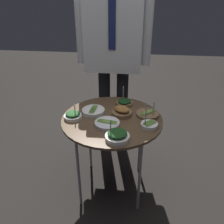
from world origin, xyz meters
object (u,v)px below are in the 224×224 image
object	(u,v)px
bowl_roast_center	(122,112)
bowl_spinach_mid_left	(73,116)
bowl_spinach_front_left	(117,136)
waiter_figure	(114,42)
bowl_spinach_back_right	(124,102)
serving_cart	(112,123)
bowl_asparagus_mid_right	(148,114)
bowl_asparagus_front_center	(149,125)
bowl_asparagus_near_rim	(93,111)
bowl_asparagus_far_rim	(107,123)

from	to	relation	value
bowl_roast_center	bowl_spinach_mid_left	world-z (taller)	bowl_spinach_mid_left
bowl_spinach_front_left	waiter_figure	bearing A→B (deg)	97.56
bowl_spinach_front_left	bowl_spinach_back_right	bearing A→B (deg)	88.43
serving_cart	waiter_figure	distance (m)	0.70
bowl_asparagus_mid_right	bowl_asparagus_front_center	distance (m)	0.16
bowl_spinach_front_left	bowl_roast_center	world-z (taller)	bowl_spinach_front_left
bowl_asparagus_front_center	bowl_spinach_mid_left	xyz separation A→B (m)	(-0.53, 0.06, 0.01)
bowl_spinach_mid_left	bowl_asparagus_near_rim	bearing A→B (deg)	36.77
bowl_roast_center	bowl_spinach_mid_left	bearing A→B (deg)	-165.70
bowl_asparagus_mid_right	bowl_spinach_back_right	xyz separation A→B (m)	(-0.18, 0.15, 0.01)
serving_cart	bowl_asparagus_near_rim	distance (m)	0.17
bowl_asparagus_far_rim	bowl_asparagus_mid_right	size ratio (longest dim) A/B	1.03
bowl_asparagus_near_rim	bowl_spinach_mid_left	bearing A→B (deg)	-143.23
bowl_spinach_front_left	bowl_asparagus_front_center	world-z (taller)	bowl_asparagus_front_center
bowl_spinach_front_left	bowl_asparagus_mid_right	xyz separation A→B (m)	(0.19, 0.32, -0.02)
bowl_spinach_back_right	bowl_spinach_mid_left	size ratio (longest dim) A/B	1.12
bowl_spinach_mid_left	waiter_figure	world-z (taller)	waiter_figure
bowl_asparagus_front_center	bowl_asparagus_mid_right	bearing A→B (deg)	92.66
bowl_asparagus_far_rim	bowl_spinach_front_left	bearing A→B (deg)	-63.31
bowl_spinach_back_right	bowl_asparagus_far_rim	bearing A→B (deg)	-107.16
bowl_spinach_back_right	bowl_asparagus_front_center	distance (m)	0.36
serving_cart	bowl_roast_center	bearing A→B (deg)	40.08
bowl_spinach_front_left	bowl_spinach_mid_left	bearing A→B (deg)	146.03
bowl_asparagus_far_rim	waiter_figure	bearing A→B (deg)	91.92
serving_cart	bowl_asparagus_mid_right	world-z (taller)	bowl_asparagus_mid_right
bowl_spinach_front_left	bowl_asparagus_mid_right	world-z (taller)	bowl_spinach_front_left
bowl_spinach_mid_left	bowl_spinach_front_left	bearing A→B (deg)	-33.97
bowl_spinach_front_left	bowl_asparagus_mid_right	distance (m)	0.38
serving_cart	bowl_asparagus_mid_right	bearing A→B (deg)	15.08
bowl_spinach_back_right	bowl_spinach_mid_left	xyz separation A→B (m)	(-0.35, -0.25, 0.00)
bowl_spinach_front_left	bowl_asparagus_far_rim	world-z (taller)	bowl_spinach_front_left
bowl_asparagus_near_rim	bowl_spinach_mid_left	world-z (taller)	bowl_spinach_mid_left
serving_cart	bowl_asparagus_front_center	distance (m)	0.28
bowl_spinach_back_right	bowl_asparagus_front_center	world-z (taller)	bowl_asparagus_front_center
bowl_spinach_mid_left	waiter_figure	distance (m)	0.72
bowl_spinach_front_left	bowl_asparagus_far_rim	distance (m)	0.19
bowl_roast_center	bowl_asparagus_front_center	bearing A→B (deg)	-36.46
bowl_asparagus_near_rim	waiter_figure	size ratio (longest dim) A/B	0.10
bowl_asparagus_mid_right	bowl_spinach_mid_left	distance (m)	0.53
bowl_asparagus_far_rim	bowl_asparagus_near_rim	world-z (taller)	bowl_asparagus_near_rim
bowl_spinach_back_right	bowl_asparagus_mid_right	bearing A→B (deg)	-40.57
bowl_asparagus_mid_right	serving_cart	bearing A→B (deg)	-164.92
bowl_asparagus_near_rim	bowl_asparagus_mid_right	bearing A→B (deg)	0.38
bowl_asparagus_far_rim	serving_cart	bearing A→B (deg)	75.66
bowl_asparagus_front_center	bowl_spinach_back_right	bearing A→B (deg)	121.06
bowl_spinach_back_right	bowl_asparagus_near_rim	xyz separation A→B (m)	(-0.22, -0.16, -0.00)
bowl_asparagus_front_center	bowl_roast_center	bearing A→B (deg)	143.54
bowl_roast_center	bowl_spinach_back_right	size ratio (longest dim) A/B	1.05
bowl_spinach_front_left	waiter_figure	xyz separation A→B (m)	(-0.10, 0.78, 0.39)
bowl_asparagus_front_center	bowl_spinach_mid_left	size ratio (longest dim) A/B	1.37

